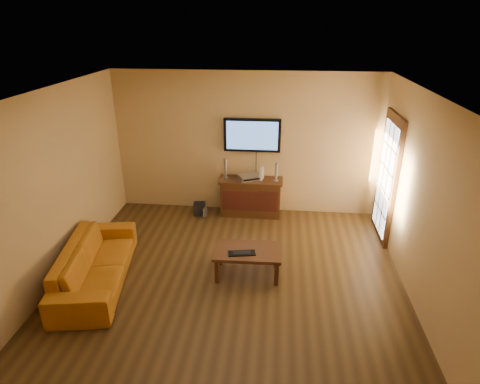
# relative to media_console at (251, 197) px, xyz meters

# --- Properties ---
(ground_plane) EXTENTS (5.00, 5.00, 0.00)m
(ground_plane) POSITION_rel_media_console_xyz_m (-0.12, -2.26, -0.37)
(ground_plane) COLOR #39260F
(ground_plane) RESTS_ON ground
(room_walls) EXTENTS (5.00, 5.00, 5.00)m
(room_walls) POSITION_rel_media_console_xyz_m (-0.12, -1.64, 1.32)
(room_walls) COLOR tan
(room_walls) RESTS_ON ground
(french_door) EXTENTS (0.07, 1.02, 2.22)m
(french_door) POSITION_rel_media_console_xyz_m (2.33, -0.56, 0.68)
(french_door) COLOR #3C200D
(french_door) RESTS_ON ground
(media_console) EXTENTS (1.20, 0.46, 0.73)m
(media_console) POSITION_rel_media_console_xyz_m (0.00, 0.00, 0.00)
(media_console) COLOR #3C200D
(media_console) RESTS_ON ground
(television) EXTENTS (1.06, 0.08, 0.63)m
(television) POSITION_rel_media_console_xyz_m (0.00, 0.19, 1.17)
(television) COLOR black
(television) RESTS_ON ground
(coffee_table) EXTENTS (0.99, 0.61, 0.42)m
(coffee_table) POSITION_rel_media_console_xyz_m (0.11, -2.03, -0.00)
(coffee_table) COLOR #3C200D
(coffee_table) RESTS_ON ground
(sofa) EXTENTS (0.96, 2.14, 0.81)m
(sofa) POSITION_rel_media_console_xyz_m (-2.05, -2.41, 0.04)
(sofa) COLOR #AF6613
(sofa) RESTS_ON ground
(speaker_left) EXTENTS (0.11, 0.11, 0.39)m
(speaker_left) POSITION_rel_media_console_xyz_m (-0.49, 0.03, 0.54)
(speaker_left) COLOR silver
(speaker_left) RESTS_ON media_console
(speaker_right) EXTENTS (0.10, 0.10, 0.35)m
(speaker_right) POSITION_rel_media_console_xyz_m (0.47, -0.02, 0.52)
(speaker_right) COLOR silver
(speaker_right) RESTS_ON media_console
(av_receiver) EXTENTS (0.46, 0.40, 0.09)m
(av_receiver) POSITION_rel_media_console_xyz_m (-0.04, 0.01, 0.40)
(av_receiver) COLOR silver
(av_receiver) RESTS_ON media_console
(game_console) EXTENTS (0.08, 0.17, 0.23)m
(game_console) POSITION_rel_media_console_xyz_m (0.20, 0.03, 0.47)
(game_console) COLOR white
(game_console) RESTS_ON media_console
(subwoofer) EXTENTS (0.25, 0.25, 0.22)m
(subwoofer) POSITION_rel_media_console_xyz_m (-1.00, -0.11, -0.25)
(subwoofer) COLOR black
(subwoofer) RESTS_ON ground
(bottle) EXTENTS (0.08, 0.08, 0.23)m
(bottle) POSITION_rel_media_console_xyz_m (-0.86, -0.28, -0.26)
(bottle) COLOR white
(bottle) RESTS_ON ground
(keyboard) EXTENTS (0.41, 0.22, 0.02)m
(keyboard) POSITION_rel_media_console_xyz_m (0.03, -2.13, 0.07)
(keyboard) COLOR black
(keyboard) RESTS_ON coffee_table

